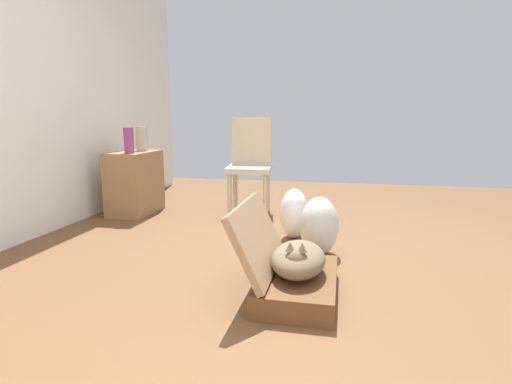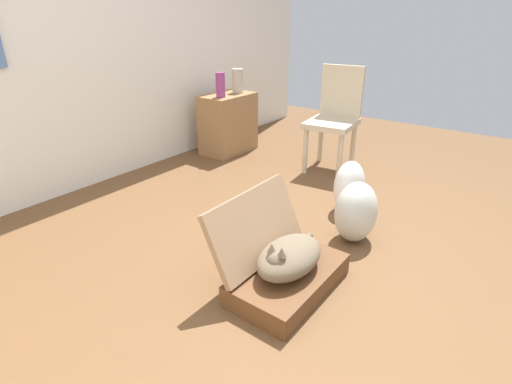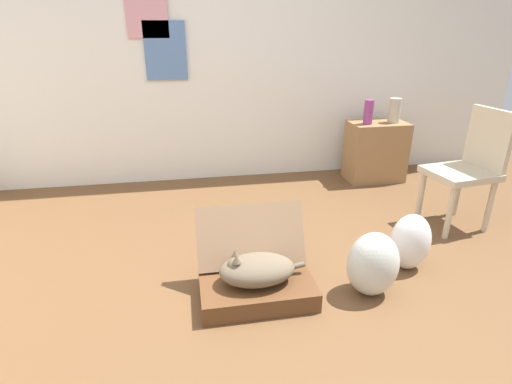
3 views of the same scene
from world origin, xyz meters
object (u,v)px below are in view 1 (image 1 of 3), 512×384
at_px(vase_tall, 129,140).
at_px(cat, 298,259).
at_px(plastic_bag_clear, 294,213).
at_px(vase_short, 142,139).
at_px(chair, 250,163).
at_px(suitcase_base, 298,285).
at_px(plastic_bag_white, 319,226).
at_px(side_table, 135,183).

bearing_deg(vase_tall, cat, -129.64).
relative_size(plastic_bag_clear, vase_short, 1.63).
xyz_separation_m(cat, vase_short, (1.72, 1.75, 0.52)).
xyz_separation_m(cat, chair, (1.80, 0.67, 0.30)).
height_order(cat, vase_short, vase_short).
height_order(suitcase_base, chair, chair).
bearing_deg(cat, vase_tall, 50.36).
xyz_separation_m(suitcase_base, vase_tall, (1.43, 1.73, 0.66)).
xyz_separation_m(plastic_bag_white, side_table, (0.89, 1.84, 0.10)).
bearing_deg(side_table, vase_short, -9.07).
bearing_deg(vase_tall, side_table, 16.11).
height_order(cat, side_table, side_table).
distance_m(plastic_bag_white, plastic_bag_clear, 0.42).
relative_size(cat, plastic_bag_clear, 1.33).
height_order(suitcase_base, plastic_bag_clear, plastic_bag_clear).
bearing_deg(cat, chair, 20.30).
distance_m(suitcase_base, vase_tall, 2.34).
relative_size(plastic_bag_white, plastic_bag_clear, 1.03).
distance_m(vase_tall, chair, 1.15).
xyz_separation_m(cat, plastic_bag_clear, (1.05, 0.15, -0.01)).
height_order(plastic_bag_clear, chair, chair).
relative_size(cat, plastic_bag_white, 1.29).
height_order(plastic_bag_clear, vase_tall, vase_tall).
bearing_deg(plastic_bag_clear, cat, -172.05).
distance_m(suitcase_base, cat, 0.14).
bearing_deg(suitcase_base, chair, 20.38).
bearing_deg(plastic_bag_clear, chair, 34.82).
height_order(side_table, vase_short, vase_short).
relative_size(plastic_bag_clear, chair, 0.42).
bearing_deg(suitcase_base, side_table, 48.46).
height_order(cat, plastic_bag_white, plastic_bag_white).
bearing_deg(vase_tall, vase_short, 3.70).
relative_size(suitcase_base, plastic_bag_white, 1.65).
distance_m(plastic_bag_white, vase_tall, 2.02).
height_order(plastic_bag_white, vase_tall, vase_tall).
bearing_deg(vase_short, plastic_bag_clear, -112.64).
xyz_separation_m(cat, plastic_bag_white, (0.69, -0.07, -0.00)).
relative_size(plastic_bag_clear, vase_tall, 1.66).
height_order(plastic_bag_white, side_table, side_table).
height_order(vase_tall, vase_short, vase_short).
distance_m(plastic_bag_white, chair, 1.36).
bearing_deg(plastic_bag_clear, side_table, 72.08).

